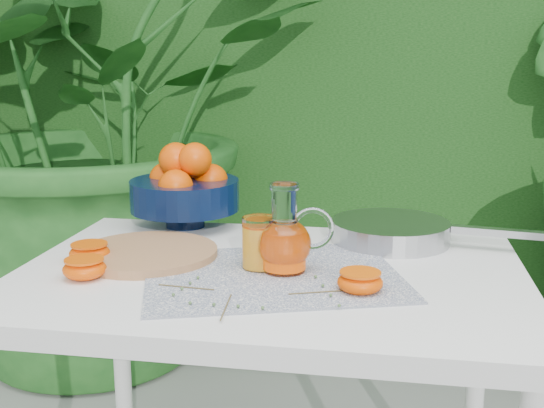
% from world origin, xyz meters
% --- Properties ---
extents(hedge_backdrop, '(8.00, 1.65, 2.50)m').
position_xyz_m(hedge_backdrop, '(0.06, 2.06, 1.19)').
color(hedge_backdrop, '#143F12').
rests_on(hedge_backdrop, ground).
extents(potted_plant_left, '(2.78, 2.78, 1.97)m').
position_xyz_m(potted_plant_left, '(-0.87, 1.23, 0.99)').
color(potted_plant_left, '#1E571D').
rests_on(potted_plant_left, ground).
extents(white_table, '(1.00, 0.70, 0.75)m').
position_xyz_m(white_table, '(0.00, 0.03, 0.67)').
color(white_table, white).
rests_on(white_table, ground).
extents(placemat, '(0.58, 0.51, 0.00)m').
position_xyz_m(placemat, '(0.02, -0.01, 0.75)').
color(placemat, '#0C1D47').
rests_on(placemat, white_table).
extents(cutting_board, '(0.34, 0.34, 0.02)m').
position_xyz_m(cutting_board, '(-0.26, 0.07, 0.76)').
color(cutting_board, '#AB704D').
rests_on(cutting_board, white_table).
extents(fruit_bowl, '(0.27, 0.27, 0.21)m').
position_xyz_m(fruit_bowl, '(-0.26, 0.34, 0.85)').
color(fruit_bowl, black).
rests_on(fruit_bowl, white_table).
extents(juice_pitcher, '(0.16, 0.12, 0.17)m').
position_xyz_m(juice_pitcher, '(0.04, 0.02, 0.81)').
color(juice_pitcher, white).
rests_on(juice_pitcher, white_table).
extents(juice_tumbler, '(0.09, 0.09, 0.10)m').
position_xyz_m(juice_tumbler, '(-0.02, 0.03, 0.80)').
color(juice_tumbler, white).
rests_on(juice_tumbler, white_table).
extents(saute_pan, '(0.48, 0.30, 0.05)m').
position_xyz_m(saute_pan, '(0.24, 0.28, 0.78)').
color(saute_pan, '#ACACB0').
rests_on(saute_pan, white_table).
extents(orange_halves, '(0.65, 0.19, 0.04)m').
position_xyz_m(orange_halves, '(-0.17, -0.04, 0.77)').
color(orange_halves, '#F35402').
rests_on(orange_halves, white_table).
extents(thyme_sprigs, '(0.37, 0.24, 0.01)m').
position_xyz_m(thyme_sprigs, '(-0.00, -0.13, 0.76)').
color(thyme_sprigs, brown).
rests_on(thyme_sprigs, white_table).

